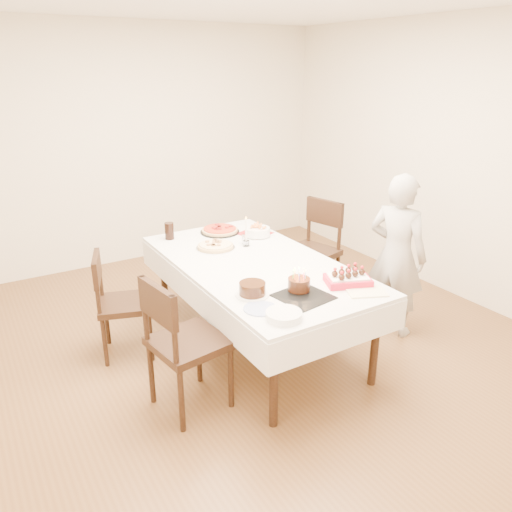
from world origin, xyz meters
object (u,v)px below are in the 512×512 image
cola_glass (169,231)px  pasta_bowl (257,232)px  chair_right_savory (310,253)px  pizza_pepperoni (220,230)px  pizza_white (216,246)px  taper_candle (246,231)px  layer_cake (252,289)px  chair_left_dessert (189,343)px  birthday_cake (299,280)px  chair_left_savory (125,304)px  strawberry_box (348,279)px  person (397,256)px  dining_table (256,304)px

cola_glass → pasta_bowl: bearing=-25.7°
chair_right_savory → pizza_pepperoni: chair_right_savory is taller
pizza_pepperoni → pizza_white: bearing=-122.3°
taper_candle → layer_cake: 1.01m
chair_left_dessert → birthday_cake: 0.87m
cola_glass → birthday_cake: 1.56m
chair_left_dessert → pizza_white: 1.17m
chair_left_savory → strawberry_box: bearing=157.0°
chair_left_dessert → person: size_ratio=0.69×
dining_table → pizza_pepperoni: 0.93m
chair_left_dessert → pasta_bowl: size_ratio=4.28×
chair_right_savory → person: 0.94m
taper_candle → cola_glass: taper_candle is taller
person → pizza_white: 1.55m
dining_table → birthday_cake: (-0.03, -0.62, 0.46)m
layer_cake → pizza_pepperoni: bearing=71.6°
taper_candle → strawberry_box: (0.22, -1.08, -0.10)m
chair_left_dessert → birthday_cake: (0.78, -0.17, 0.35)m
chair_left_savory → pizza_pepperoni: 1.18m
pasta_bowl → cola_glass: size_ratio=1.50×
pizza_pepperoni → layer_cake: (-0.45, -1.34, 0.03)m
birthday_cake → dining_table: bearing=87.3°
dining_table → birthday_cake: size_ratio=13.76×
pizza_pepperoni → strawberry_box: (0.24, -1.54, 0.02)m
taper_candle → cola_glass: (-0.50, 0.53, -0.06)m
cola_glass → dining_table: bearing=-67.7°
chair_right_savory → chair_left_dessert: 1.95m
pizza_pepperoni → taper_candle: taper_candle is taller
chair_left_savory → taper_candle: bearing=-165.2°
chair_right_savory → layer_cake: (-1.25, -0.98, 0.29)m
taper_candle → layer_cake: size_ratio=1.17×
person → cola_glass: bearing=30.1°
person → cola_glass: size_ratio=9.28×
birthday_cake → layer_cake: bearing=159.9°
chair_right_savory → strawberry_box: bearing=-129.4°
pasta_bowl → strawberry_box: bearing=-90.2°
pasta_bowl → chair_right_savory: bearing=-8.4°
pizza_pepperoni → layer_cake: bearing=-108.4°
chair_left_savory → taper_candle: taper_candle is taller
person → pasta_bowl: 1.26m
person → pizza_white: person is taller
pizza_pepperoni → birthday_cake: bearing=-95.4°
pizza_white → pasta_bowl: (0.48, 0.10, 0.02)m
pasta_bowl → chair_left_dessert: bearing=-139.0°
person → cola_glass: person is taller
chair_left_dessert → cola_glass: bearing=-116.1°
chair_left_savory → chair_left_dessert: 0.91m
cola_glass → layer_cake: cola_glass is taller
person → strawberry_box: 0.86m
birthday_cake → pasta_bowl: bearing=72.0°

